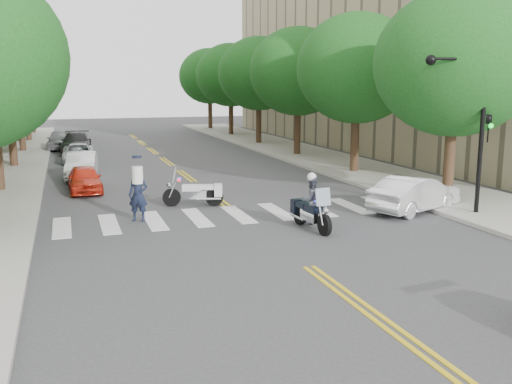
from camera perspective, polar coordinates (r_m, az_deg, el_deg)
name	(u,v)px	position (r m, az deg, el deg)	size (l,w,h in m)	color
ground	(309,267)	(15.26, 5.29, -7.48)	(140.00, 140.00, 0.00)	#38383A
sidewalk_left	(1,167)	(35.73, -24.13, 2.28)	(5.00, 60.00, 0.15)	#9E9991
sidewalk_right	(307,154)	(38.74, 5.08, 3.77)	(5.00, 60.00, 0.15)	#9E9991
building_right	(479,4)	(50.96, 21.43, 17.08)	(26.00, 44.00, 22.00)	tan
tree_l_2	(7,69)	(35.37, -23.67, 11.16)	(6.40, 6.40, 8.45)	#382316
tree_l_3	(17,72)	(43.34, -22.78, 10.99)	(6.40, 6.40, 8.45)	#382316
tree_l_4	(24,74)	(51.33, -22.16, 10.87)	(6.40, 6.40, 8.45)	#382316
tree_l_5	(30,75)	(59.32, -21.71, 10.78)	(6.40, 6.40, 8.45)	#382316
tree_r_0	(455,63)	(24.23, 19.31, 12.04)	(6.40, 6.40, 8.45)	#382316
tree_r_1	(357,69)	(30.97, 10.07, 12.06)	(6.40, 6.40, 8.45)	#382316
tree_r_2	(298,72)	(38.19, 4.23, 11.92)	(6.40, 6.40, 8.45)	#382316
tree_r_3	(259,74)	(45.68, 0.28, 11.75)	(6.40, 6.40, 8.45)	#382316
tree_r_4	(231,75)	(53.31, -2.55, 11.60)	(6.40, 6.40, 8.45)	#382316
tree_r_5	(210,76)	(61.04, -4.66, 11.47)	(6.40, 6.40, 8.45)	#382316
traffic_signal_pole	(472,114)	(21.60, 20.79, 7.30)	(2.82, 0.42, 6.00)	black
motorcycle_police	(310,204)	(18.95, 5.47, -1.21)	(0.84, 2.36, 1.91)	black
motorcycle_parked	(198,193)	(22.63, -5.78, -0.05)	(2.36, 0.96, 1.55)	black
officer_standing	(138,195)	(20.36, -11.70, -0.30)	(0.68, 0.45, 1.87)	#151C31
convertible	(415,194)	(22.34, 15.60, -0.15)	(1.46, 4.18, 1.38)	white
parked_car_a	(85,179)	(26.58, -16.76, 1.27)	(1.40, 3.47, 1.18)	red
parked_car_b	(82,166)	(30.44, -17.03, 2.54)	(1.40, 4.02, 1.32)	silver
parked_car_c	(79,153)	(36.82, -17.33, 3.73)	(1.90, 4.11, 1.14)	silver
parked_car_d	(76,143)	(41.94, -17.52, 4.72)	(2.00, 4.93, 1.43)	black
parked_car_e	(60,140)	(44.56, -19.01, 4.96)	(1.69, 4.19, 1.43)	gray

